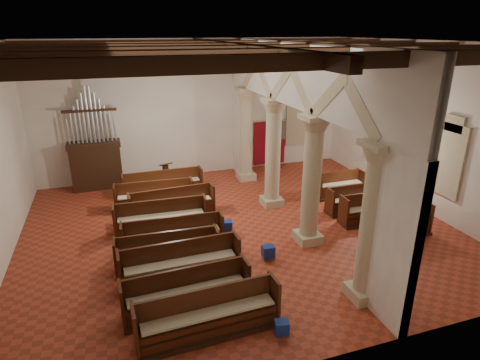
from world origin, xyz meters
name	(u,v)px	position (x,y,z in m)	size (l,w,h in m)	color
floor	(239,229)	(0.00, 0.00, 0.00)	(14.00, 14.00, 0.00)	#9F3822
ceiling	(239,42)	(0.00, 0.00, 6.00)	(14.00, 14.00, 0.00)	black
wall_back	(197,109)	(0.00, 6.00, 3.00)	(14.00, 0.02, 6.00)	white
wall_front	(344,228)	(0.00, -6.00, 3.00)	(14.00, 0.02, 6.00)	white
wall_right	(421,127)	(7.00, 0.00, 3.00)	(0.02, 12.00, 6.00)	white
ceiling_beams	(239,49)	(0.00, 0.00, 5.82)	(13.80, 11.80, 0.30)	black
arcade	(292,122)	(1.80, 0.00, 3.56)	(0.90, 11.90, 6.00)	#C6B693
window_right_a	(449,160)	(6.98, -1.50, 2.20)	(0.03, 1.00, 2.20)	#2D6550
window_right_b	(376,133)	(6.98, 2.50, 2.20)	(0.03, 1.00, 2.20)	#2D6550
window_back	(298,119)	(5.00, 5.98, 2.20)	(1.00, 0.03, 2.20)	#2D6550
pipe_organ	(95,157)	(-4.50, 5.50, 1.37)	(2.10, 0.85, 4.40)	black
lectern	(166,176)	(-1.74, 4.72, 0.45)	(0.53, 0.56, 1.10)	#382211
dossal_curtain	(269,143)	(3.50, 5.92, 1.17)	(1.80, 0.07, 2.17)	maroon
processional_banner	(279,151)	(3.83, 5.49, 0.82)	(0.55, 0.70, 2.51)	black
hymnal_box_a	(282,327)	(-0.71, -5.12, 0.25)	(0.31, 0.25, 0.31)	navy
hymnal_box_b	(268,251)	(0.19, -2.10, 0.27)	(0.34, 0.28, 0.34)	#151795
hymnal_box_c	(227,226)	(-0.50, -0.19, 0.28)	(0.35, 0.29, 0.35)	navy
tube_heater_a	(228,303)	(-1.56, -3.86, 0.16)	(0.10, 0.10, 0.95)	white
tube_heater_b	(212,303)	(-1.91, -3.71, 0.16)	(0.11, 0.11, 1.09)	silver
nave_pew_0	(209,321)	(-2.20, -4.54, 0.36)	(3.23, 0.85, 1.09)	black
nave_pew_1	(187,298)	(-2.49, -3.59, 0.35)	(3.08, 0.85, 1.07)	black
nave_pew_2	(181,269)	(-2.41, -2.35, 0.37)	(3.19, 0.79, 1.12)	black
nave_pew_3	(168,256)	(-2.63, -1.53, 0.34)	(2.92, 0.84, 1.02)	black
nave_pew_4	(174,239)	(-2.31, -0.57, 0.33)	(3.10, 0.81, 0.99)	black
nave_pew_5	(162,221)	(-2.50, 0.71, 0.35)	(3.08, 0.86, 1.06)	black
nave_pew_6	(173,208)	(-1.98, 1.59, 0.35)	(3.05, 0.88, 1.07)	black
nave_pew_7	(155,199)	(-2.49, 2.63, 0.34)	(2.94, 0.86, 1.03)	black
nave_pew_8	(164,187)	(-2.00, 3.75, 0.34)	(3.19, 0.72, 1.03)	black
aisle_pew_0	(401,226)	(4.82, -2.13, 0.35)	(2.07, 0.75, 1.05)	black
aisle_pew_1	(368,213)	(4.39, -0.95, 0.35)	(2.00, 0.79, 1.05)	black
aisle_pew_2	(351,203)	(4.35, 0.02, 0.34)	(1.91, 0.71, 1.00)	black
aisle_pew_3	(339,188)	(4.71, 1.44, 0.34)	(2.00, 0.68, 1.02)	black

